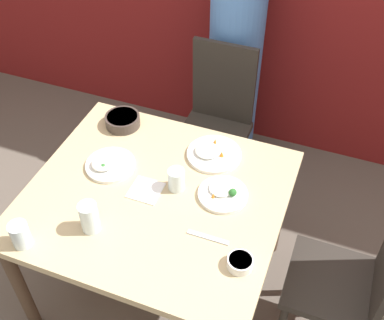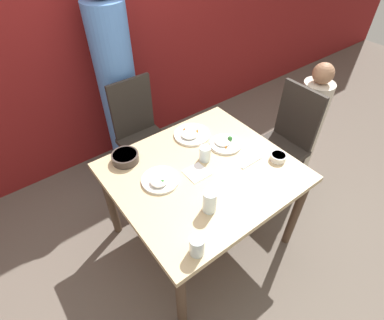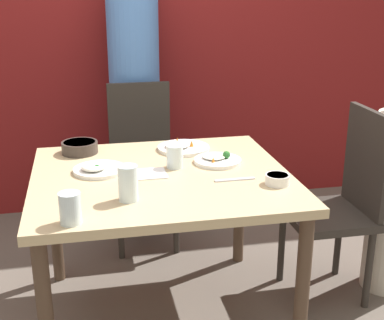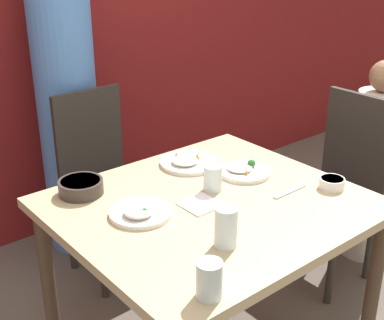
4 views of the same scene
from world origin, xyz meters
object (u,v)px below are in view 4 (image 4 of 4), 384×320
object	(u,v)px
person_child	(372,170)
plate_rice_adult	(140,212)
chair_child_spot	(340,185)
glass_water_tall	(213,178)
bowl_curry	(81,187)
chair_adult_spot	(103,180)
person_adult	(68,114)

from	to	relation	value
person_child	plate_rice_adult	xyz separation A→B (m)	(-1.48, 0.05, 0.24)
chair_child_spot	glass_water_tall	world-z (taller)	chair_child_spot
bowl_curry	chair_adult_spot	bearing A→B (deg)	52.48
person_child	glass_water_tall	bearing A→B (deg)	177.91
person_adult	plate_rice_adult	world-z (taller)	person_adult
person_adult	chair_adult_spot	bearing A→B (deg)	-90.00
plate_rice_adult	glass_water_tall	distance (m)	0.35
chair_adult_spot	chair_child_spot	bearing A→B (deg)	-42.31
chair_child_spot	glass_water_tall	bearing A→B (deg)	-92.80
person_child	plate_rice_adult	size ratio (longest dim) A/B	4.74
chair_adult_spot	person_child	distance (m)	1.45
glass_water_tall	chair_adult_spot	bearing A→B (deg)	94.84
chair_child_spot	person_adult	distance (m)	1.49
chair_child_spot	glass_water_tall	distance (m)	0.89
chair_child_spot	person_adult	bearing A→B (deg)	-141.78
person_adult	bowl_curry	size ratio (longest dim) A/B	9.53
bowl_curry	glass_water_tall	bearing A→B (deg)	-36.05
bowl_curry	plate_rice_adult	xyz separation A→B (m)	(0.08, -0.30, -0.02)
person_child	plate_rice_adult	distance (m)	1.50
chair_child_spot	plate_rice_adult	xyz separation A→B (m)	(-1.19, 0.05, 0.24)
person_adult	bowl_curry	bearing A→B (deg)	-114.42
person_adult	plate_rice_adult	size ratio (longest dim) A/B	7.23
person_child	glass_water_tall	size ratio (longest dim) A/B	10.53
chair_adult_spot	chair_child_spot	distance (m)	1.23
chair_adult_spot	chair_child_spot	size ratio (longest dim) A/B	1.00
person_adult	bowl_curry	world-z (taller)	person_adult
person_adult	plate_rice_adult	xyz separation A→B (m)	(-0.29, -1.10, -0.04)
chair_adult_spot	bowl_curry	size ratio (longest dim) A/B	5.44
chair_adult_spot	glass_water_tall	distance (m)	0.83
chair_adult_spot	person_child	xyz separation A→B (m)	(1.20, -0.83, -0.00)
chair_adult_spot	plate_rice_adult	xyz separation A→B (m)	(-0.29, -0.78, 0.24)
chair_adult_spot	bowl_curry	world-z (taller)	chair_adult_spot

